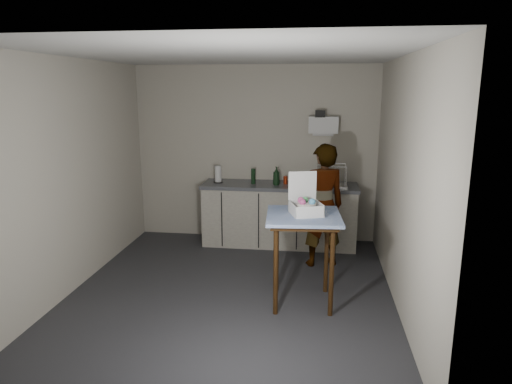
# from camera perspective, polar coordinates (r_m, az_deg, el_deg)

# --- Properties ---
(ground) EXTENTS (4.00, 4.00, 0.00)m
(ground) POSITION_cam_1_polar(r_m,az_deg,el_deg) (5.32, -3.08, -12.34)
(ground) COLOR #25262A
(ground) RESTS_ON ground
(wall_back) EXTENTS (3.60, 0.02, 2.60)m
(wall_back) POSITION_cam_1_polar(r_m,az_deg,el_deg) (6.85, -0.13, 4.78)
(wall_back) COLOR beige
(wall_back) RESTS_ON ground
(wall_right) EXTENTS (0.02, 4.00, 2.60)m
(wall_right) POSITION_cam_1_polar(r_m,az_deg,el_deg) (4.91, 17.75, 0.89)
(wall_right) COLOR beige
(wall_right) RESTS_ON ground
(wall_left) EXTENTS (0.02, 4.00, 2.60)m
(wall_left) POSITION_cam_1_polar(r_m,az_deg,el_deg) (5.53, -21.80, 1.89)
(wall_left) COLOR beige
(wall_left) RESTS_ON ground
(ceiling) EXTENTS (3.60, 4.00, 0.01)m
(ceiling) POSITION_cam_1_polar(r_m,az_deg,el_deg) (4.83, -3.46, 16.75)
(ceiling) COLOR silver
(ceiling) RESTS_ON wall_back
(kitchen_counter) EXTENTS (2.24, 0.62, 0.91)m
(kitchen_counter) POSITION_cam_1_polar(r_m,az_deg,el_deg) (6.71, 2.93, -3.05)
(kitchen_counter) COLOR black
(kitchen_counter) RESTS_ON ground
(wall_shelf) EXTENTS (0.42, 0.18, 0.37)m
(wall_shelf) POSITION_cam_1_polar(r_m,az_deg,el_deg) (6.67, 8.41, 8.28)
(wall_shelf) COLOR white
(wall_shelf) RESTS_ON ground
(side_table) EXTENTS (0.81, 0.81, 0.98)m
(side_table) POSITION_cam_1_polar(r_m,az_deg,el_deg) (4.80, 5.93, -4.28)
(side_table) COLOR #321D0B
(side_table) RESTS_ON ground
(standing_man) EXTENTS (0.68, 0.55, 1.60)m
(standing_man) POSITION_cam_1_polar(r_m,az_deg,el_deg) (5.89, 8.27, -1.69)
(standing_man) COLOR #B2A593
(standing_man) RESTS_ON ground
(soap_bottle) EXTENTS (0.14, 0.14, 0.27)m
(soap_bottle) POSITION_cam_1_polar(r_m,az_deg,el_deg) (6.50, 2.57, 2.03)
(soap_bottle) COLOR black
(soap_bottle) RESTS_ON kitchen_counter
(soda_can) EXTENTS (0.06, 0.06, 0.11)m
(soda_can) POSITION_cam_1_polar(r_m,az_deg,el_deg) (6.60, 3.70, 1.50)
(soda_can) COLOR red
(soda_can) RESTS_ON kitchen_counter
(dark_bottle) EXTENTS (0.06, 0.06, 0.22)m
(dark_bottle) POSITION_cam_1_polar(r_m,az_deg,el_deg) (6.59, -0.34, 1.99)
(dark_bottle) COLOR black
(dark_bottle) RESTS_ON kitchen_counter
(paper_towel) EXTENTS (0.14, 0.14, 0.25)m
(paper_towel) POSITION_cam_1_polar(r_m,az_deg,el_deg) (6.70, -4.76, 2.20)
(paper_towel) COLOR black
(paper_towel) RESTS_ON kitchen_counter
(dish_rack) EXTENTS (0.44, 0.33, 0.31)m
(dish_rack) POSITION_cam_1_polar(r_m,az_deg,el_deg) (6.55, 9.32, 1.38)
(dish_rack) COLOR silver
(dish_rack) RESTS_ON kitchen_counter
(bakery_box) EXTENTS (0.39, 0.39, 0.43)m
(bakery_box) POSITION_cam_1_polar(r_m,az_deg,el_deg) (4.76, 6.21, -1.64)
(bakery_box) COLOR white
(bakery_box) RESTS_ON side_table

